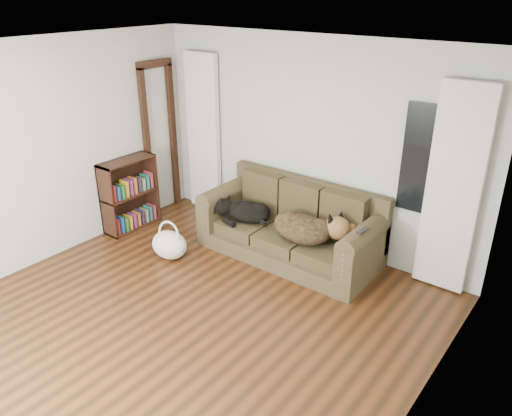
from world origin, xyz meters
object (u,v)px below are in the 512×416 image
Objects in this scene: sofa at (289,223)px; tote_bag at (170,246)px; dog_black_lab at (246,211)px; bookshelf at (130,193)px; dog_shepherd at (306,229)px.

tote_bag is (-1.13, -0.93, -0.29)m from sofa.
dog_black_lab is (-0.59, -0.10, 0.03)m from sofa.
sofa is 3.76× the size of dog_black_lab.
sofa is 2.24× the size of bookshelf.
sofa is at bearing -11.53° from dog_shepherd.
sofa is 0.32m from dog_shepherd.
dog_black_lab is 1.04m from tote_bag.
dog_black_lab is at bearing 5.29° from dog_shepherd.
dog_shepherd is at bearing 17.28° from bookshelf.
tote_bag is 0.48× the size of bookshelf.
dog_black_lab is at bearing 56.79° from tote_bag.
dog_shepherd is 1.61× the size of tote_bag.
bookshelf is at bearing 164.77° from tote_bag.
tote_bag is at bearing -10.58° from bookshelf.
dog_black_lab is at bearing 23.67° from bookshelf.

